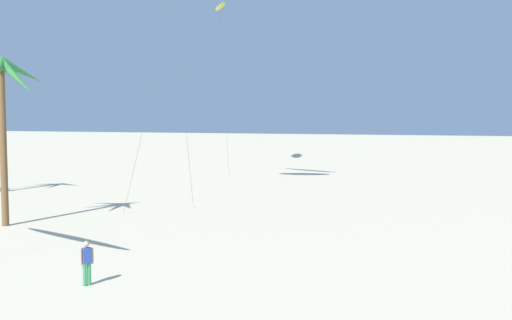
{
  "coord_description": "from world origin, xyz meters",
  "views": [
    {
      "loc": [
        9.86,
        -2.39,
        6.18
      ],
      "look_at": [
        3.59,
        21.9,
        4.15
      ],
      "focal_mm": 44.76,
      "sensor_mm": 36.0,
      "label": 1
    }
  ],
  "objects": [
    {
      "name": "person_near_left",
      "position": [
        -1.32,
        17.3,
        0.87
      ],
      "size": [
        0.35,
        0.42,
        1.58
      ],
      "color": "#338E56",
      "rests_on": "ground"
    },
    {
      "name": "flying_kite_5",
      "position": [
        -10.83,
        62.79,
        16.9
      ],
      "size": [
        5.16,
        12.82,
        17.95
      ],
      "color": "yellow",
      "rests_on": "ground"
    },
    {
      "name": "palm_tree_3",
      "position": [
        -11.22,
        26.45,
        7.14
      ],
      "size": [
        3.95,
        4.26,
        8.87
      ],
      "color": "brown",
      "rests_on": "ground"
    }
  ]
}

